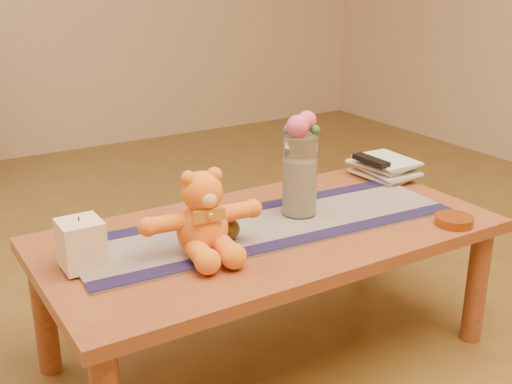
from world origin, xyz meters
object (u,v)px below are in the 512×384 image
book_bottom (368,179)px  tv_remote (371,160)px  glass_vase (300,176)px  pillar_candle (81,244)px  teddy_bear (202,213)px  bronze_ball (229,229)px  amber_dish (454,221)px

book_bottom → tv_remote: (0.00, -0.01, 0.07)m
glass_vase → tv_remote: glass_vase is taller
pillar_candle → teddy_bear: bearing=-13.9°
teddy_bear → pillar_candle: size_ratio=2.57×
bronze_ball → amber_dish: (0.66, -0.26, -0.03)m
tv_remote → book_bottom: bearing=90.0°
teddy_bear → pillar_candle: 0.33m
teddy_bear → pillar_candle: bearing=172.2°
pillar_candle → glass_vase: (0.71, 0.01, 0.06)m
pillar_candle → amber_dish: pillar_candle is taller
glass_vase → book_bottom: bearing=19.2°
book_bottom → tv_remote: tv_remote is taller
teddy_bear → tv_remote: teddy_bear is taller
bronze_ball → amber_dish: 0.71m
teddy_bear → pillar_candle: (-0.32, 0.08, -0.05)m
glass_vase → tv_remote: (0.42, 0.14, -0.05)m
teddy_bear → book_bottom: size_ratio=1.51×
teddy_bear → glass_vase: 0.40m
teddy_bear → tv_remote: 0.84m
book_bottom → amber_dish: amber_dish is taller
glass_vase → bronze_ball: 0.31m
tv_remote → glass_vase: bearing=-163.3°
teddy_bear → bronze_ball: size_ratio=5.01×
tv_remote → bronze_ball: bearing=-166.0°
bronze_ball → glass_vase: bearing=11.3°
tv_remote → amber_dish: (-0.05, -0.45, -0.07)m
pillar_candle → book_bottom: 1.14m
book_bottom → amber_dish: bearing=-100.2°
glass_vase → bronze_ball: size_ratio=3.87×
tv_remote → teddy_bear: bearing=-166.0°
pillar_candle → amber_dish: bearing=-16.0°
teddy_bear → amber_dish: teddy_bear is taller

